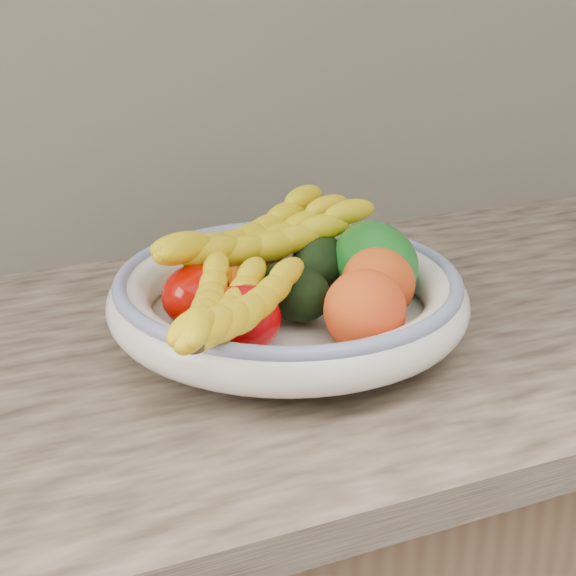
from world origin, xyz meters
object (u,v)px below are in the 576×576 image
Objects in this scene: fruit_bowl at (288,298)px; banana_bunch_back at (259,246)px; green_mango at (375,262)px; banana_bunch_front at (226,316)px.

fruit_bowl is 0.08m from banana_bunch_back.
green_mango is 0.47× the size of banana_bunch_front.
banana_bunch_back reaches higher than banana_bunch_front.
fruit_bowl is at bearing -12.69° from banana_bunch_front.
banana_bunch_front is at bearing -138.77° from fruit_bowl.
banana_bunch_back is (-0.01, 0.07, 0.04)m from fruit_bowl.
green_mango and banana_bunch_back have the same top height.
banana_bunch_back is at bearing 4.62° from banana_bunch_front.
green_mango reaches higher than banana_bunch_front.
banana_bunch_front reaches higher than fruit_bowl.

